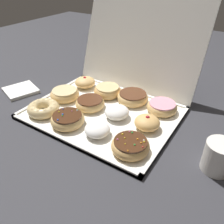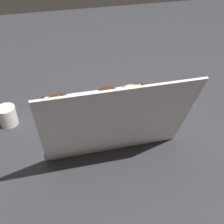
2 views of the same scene
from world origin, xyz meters
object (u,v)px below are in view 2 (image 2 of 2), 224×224
powdered_filled_donut_2 (85,99)px  coffee_mug (6,116)px  jelly_filled_donut_8 (149,123)px  pink_frosted_donut_11 (65,137)px  sprinkle_donut_1 (108,95)px  chocolate_frosted_donut_5 (114,110)px  powdered_filled_donut_6 (89,115)px  chocolate_frosted_donut_10 (95,132)px  napkin_stack (179,98)px  jelly_filled_donut_7 (62,118)px  cruller_donut_0 (132,92)px  glazed_ring_donut_9 (120,127)px  glazed_ring_donut_4 (141,106)px  donut_box (102,116)px  sprinkle_donut_3 (58,102)px

powdered_filled_donut_2 → coffee_mug: bearing=10.2°
jelly_filled_donut_8 → pink_frosted_donut_11: size_ratio=0.80×
sprinkle_donut_1 → chocolate_frosted_donut_5: size_ratio=1.04×
powdered_filled_donut_6 → chocolate_frosted_donut_10: size_ratio=0.72×
pink_frosted_donut_11 → napkin_stack: 0.61m
jelly_filled_donut_7 → napkin_stack: size_ratio=0.67×
sprinkle_donut_1 → napkin_stack: bearing=167.3°
cruller_donut_0 → chocolate_frosted_donut_10: cruller_donut_0 is taller
jelly_filled_donut_7 → powdered_filled_donut_6: bearing=179.6°
powdered_filled_donut_2 → napkin_stack: bearing=171.6°
sprinkle_donut_1 → glazed_ring_donut_9: (0.00, 0.24, 0.00)m
glazed_ring_donut_4 → powdered_filled_donut_6: 0.25m
jelly_filled_donut_8 → napkin_stack: jelly_filled_donut_8 is taller
donut_box → glazed_ring_donut_4: (-0.19, 0.00, 0.02)m
cruller_donut_0 → chocolate_frosted_donut_10: 0.34m
coffee_mug → napkin_stack: 0.82m
jelly_filled_donut_8 → pink_frosted_donut_11: (0.36, -0.00, -0.00)m
powdered_filled_donut_2 → sprinkle_donut_3: bearing=-4.3°
donut_box → napkin_stack: size_ratio=4.16×
donut_box → sprinkle_donut_3: 0.23m
cruller_donut_0 → glazed_ring_donut_9: size_ratio=1.02×
powdered_filled_donut_2 → jelly_filled_donut_8: jelly_filled_donut_8 is taller
powdered_filled_donut_2 → sprinkle_donut_3: sprinkle_donut_3 is taller
napkin_stack → chocolate_frosted_donut_10: bearing=20.8°
chocolate_frosted_donut_5 → chocolate_frosted_donut_10: 0.17m
napkin_stack → jelly_filled_donut_8: bearing=38.0°
sprinkle_donut_3 → powdered_filled_donut_6: (-0.13, 0.13, 0.00)m
chocolate_frosted_donut_10 → napkin_stack: size_ratio=0.96×
sprinkle_donut_3 → napkin_stack: bearing=172.5°
jelly_filled_donut_7 → jelly_filled_donut_8: size_ratio=0.96×
jelly_filled_donut_8 → pink_frosted_donut_11: bearing=-0.2°
chocolate_frosted_donut_10 → powdered_filled_donut_2: bearing=-89.0°
powdered_filled_donut_6 → napkin_stack: powdered_filled_donut_6 is taller
powdered_filled_donut_6 → glazed_ring_donut_9: bearing=136.5°
sprinkle_donut_3 → napkin_stack: sprinkle_donut_3 is taller
donut_box → glazed_ring_donut_9: (-0.06, 0.12, 0.03)m
sprinkle_donut_1 → powdered_filled_donut_2: size_ratio=1.39×
jelly_filled_donut_8 → coffee_mug: 0.62m
cruller_donut_0 → pink_frosted_donut_11: cruller_donut_0 is taller
chocolate_frosted_donut_5 → glazed_ring_donut_9: size_ratio=0.98×
sprinkle_donut_3 → powdered_filled_donut_2: bearing=175.7°
jelly_filled_donut_7 → coffee_mug: 0.24m
glazed_ring_donut_4 → glazed_ring_donut_9: glazed_ring_donut_9 is taller
jelly_filled_donut_8 → glazed_ring_donut_9: bearing=-4.2°
chocolate_frosted_donut_5 → pink_frosted_donut_11: same height
jelly_filled_donut_7 → glazed_ring_donut_9: size_ratio=0.75×
donut_box → jelly_filled_donut_8: jelly_filled_donut_8 is taller
jelly_filled_donut_7 → cruller_donut_0: bearing=-160.5°
glazed_ring_donut_9 → pink_frosted_donut_11: size_ratio=1.01×
jelly_filled_donut_7 → chocolate_frosted_donut_10: size_ratio=0.70×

